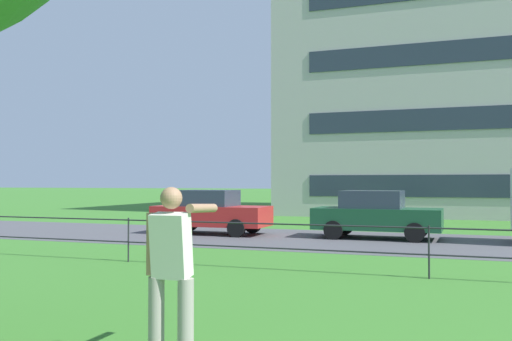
{
  "coord_description": "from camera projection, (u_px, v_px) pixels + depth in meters",
  "views": [
    {
      "loc": [
        0.44,
        1.96,
        1.81
      ],
      "look_at": [
        -2.38,
        9.79,
        1.99
      ],
      "focal_mm": 38.6,
      "sensor_mm": 36.0,
      "label": 1
    }
  ],
  "objects": [
    {
      "name": "person_thrower",
      "position": [
        172.0,
        269.0,
        5.44
      ],
      "size": [
        0.51,
        0.78,
        1.77
      ],
      "color": "gray",
      "rests_on": "ground"
    },
    {
      "name": "park_fence",
      "position": [
        429.0,
        243.0,
        10.32
      ],
      "size": [
        39.3,
        0.04,
        1.0
      ],
      "color": "#232328",
      "rests_on": "ground"
    },
    {
      "name": "car_dark_green_far_left",
      "position": [
        376.0,
        214.0,
        17.69
      ],
      "size": [
        4.04,
        1.89,
        1.54
      ],
      "color": "#194C2D",
      "rests_on": "ground"
    },
    {
      "name": "car_red_right",
      "position": [
        211.0,
        212.0,
        19.25
      ],
      "size": [
        4.02,
        1.85,
        1.54
      ],
      "color": "red",
      "rests_on": "ground"
    },
    {
      "name": "street_strip",
      "position": [
        438.0,
        244.0,
        16.16
      ],
      "size": [
        80.0,
        6.54,
        0.01
      ],
      "primitive_type": "cube",
      "color": "#4C4C51",
      "rests_on": "ground"
    }
  ]
}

